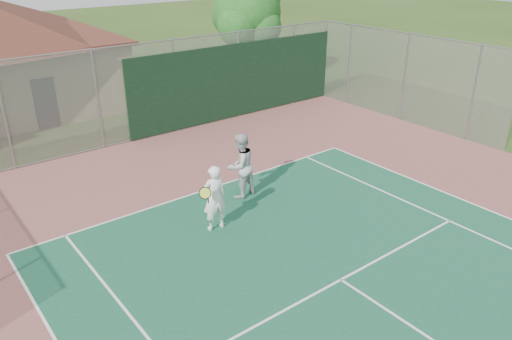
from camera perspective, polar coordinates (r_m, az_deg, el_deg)
The scene contains 5 objects.
back_fence at distance 19.40m, azimuth -8.96°, elevation 9.18°, with size 20.08×0.11×3.53m.
side_fence_right at distance 21.28m, azimuth 16.63°, elevation 10.04°, with size 0.08×9.00×3.50m.
tree at distance 25.33m, azimuth -0.83°, elevation 17.36°, with size 3.89×3.69×5.43m.
player_white_front at distance 12.49m, azimuth -4.80°, elevation -3.26°, with size 0.99×0.74×1.74m.
player_grey_back at distance 14.08m, azimuth -1.79°, elevation 0.45°, with size 1.02×0.85×1.90m.
Camera 1 is at (-6.90, 0.53, 6.65)m, focal length 35.00 mm.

